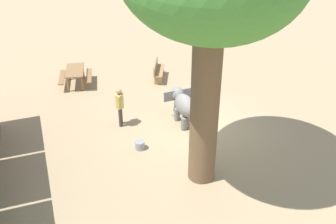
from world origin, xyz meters
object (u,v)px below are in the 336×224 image
(feed_bucket, at_px, (140,145))
(picnic_table_near, at_px, (75,74))
(elephant, at_px, (183,104))
(person_handler, at_px, (120,104))
(wooden_bench, at_px, (158,70))

(feed_bucket, bearing_deg, picnic_table_near, 14.38)
(elephant, relative_size, person_handler, 1.11)
(person_handler, xyz_separation_m, wooden_bench, (3.33, -2.61, -0.48))
(wooden_bench, bearing_deg, person_handler, -14.85)
(feed_bucket, bearing_deg, elephant, -60.32)
(elephant, xyz_separation_m, person_handler, (0.55, 2.42, 0.15))
(elephant, xyz_separation_m, picnic_table_near, (4.56, 3.61, -0.21))
(elephant, relative_size, wooden_bench, 1.24)
(elephant, bearing_deg, feed_bucket, 117.74)
(picnic_table_near, relative_size, feed_bucket, 4.85)
(picnic_table_near, height_order, feed_bucket, picnic_table_near)
(picnic_table_near, bearing_deg, wooden_bench, -89.60)
(wooden_bench, height_order, picnic_table_near, wooden_bench)
(person_handler, height_order, feed_bucket, person_handler)
(feed_bucket, bearing_deg, wooden_bench, -24.43)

